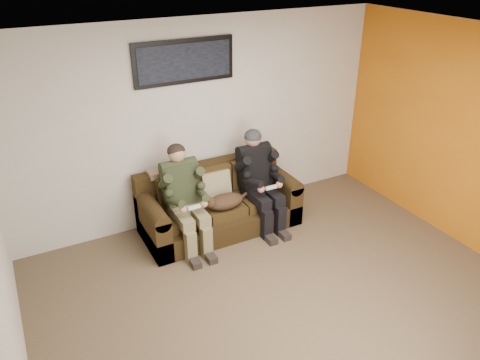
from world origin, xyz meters
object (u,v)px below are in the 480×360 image
sofa (218,205)px  person_left (184,193)px  person_right (259,175)px  framed_poster (184,61)px  cat (224,201)px

sofa → person_left: bearing=-162.0°
sofa → person_left: 0.66m
person_right → framed_poster: 1.67m
cat → framed_poster: 1.74m
cat → person_right: bearing=10.0°
sofa → cat: sofa is taller
person_right → framed_poster: size_ratio=1.01×
cat → sofa: bearing=83.3°
sofa → person_right: 0.66m
person_left → cat: size_ratio=1.91×
framed_poster → person_right: bearing=-38.2°
person_left → cat: person_left is taller
person_left → framed_poster: (0.31, 0.56, 1.40)m
person_left → framed_poster: 1.54m
sofa → person_left: size_ratio=1.59×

